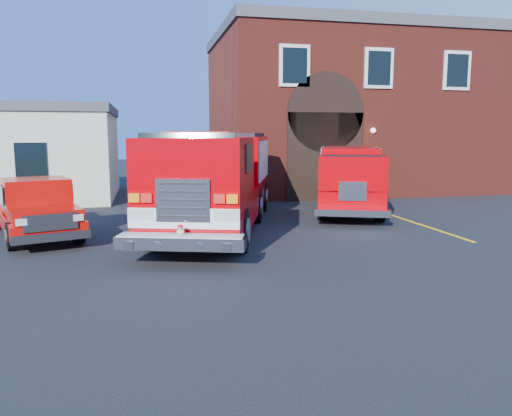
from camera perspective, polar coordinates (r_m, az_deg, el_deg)
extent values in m
plane|color=black|center=(13.21, -1.14, -4.83)|extent=(100.00, 100.00, 0.00)
cube|color=yellow|center=(16.62, 20.68, -2.61)|extent=(0.12, 3.00, 0.01)
cube|color=yellow|center=(19.15, 15.79, -0.98)|extent=(0.12, 3.00, 0.01)
cube|color=yellow|center=(21.80, 12.06, 0.27)|extent=(0.12, 3.00, 0.01)
cube|color=maroon|center=(29.02, 11.04, 10.20)|extent=(15.00, 10.00, 8.00)
cube|color=#46494B|center=(29.46, 11.28, 18.39)|extent=(15.20, 10.20, 0.50)
cube|color=black|center=(23.06, 7.89, 5.80)|extent=(3.60, 0.12, 4.00)
cylinder|color=black|center=(23.06, 7.99, 10.77)|extent=(3.60, 0.12, 3.60)
cube|color=black|center=(22.72, 4.44, 15.92)|extent=(1.40, 0.10, 1.80)
cube|color=black|center=(24.18, 13.87, 15.26)|extent=(1.40, 0.10, 1.80)
cube|color=black|center=(26.17, 22.00, 14.36)|extent=(1.40, 0.10, 1.80)
cube|color=beige|center=(26.42, -26.84, 5.30)|extent=(10.00, 8.00, 4.00)
cube|color=#46494B|center=(26.43, -27.16, 9.95)|extent=(10.20, 8.20, 0.40)
cube|color=black|center=(22.05, -24.33, 5.01)|extent=(1.20, 0.10, 1.40)
cylinder|color=black|center=(13.34, -11.71, -2.35)|extent=(0.70, 1.21, 1.16)
cylinder|color=black|center=(12.86, -1.79, -2.57)|extent=(0.70, 1.21, 1.16)
cube|color=#C10006|center=(16.26, -4.41, 0.86)|extent=(5.39, 9.81, 0.95)
cube|color=#C10006|center=(18.53, -3.22, 5.55)|extent=(3.91, 5.21, 1.68)
cube|color=#C10006|center=(13.16, -6.68, 4.55)|extent=(3.53, 4.00, 1.58)
cube|color=black|center=(11.85, -8.01, 6.14)|extent=(2.23, 0.78, 0.99)
cube|color=red|center=(13.13, -6.74, 8.36)|extent=(1.71, 0.85, 0.15)
cube|color=white|center=(11.63, -8.30, -1.21)|extent=(2.52, 0.86, 0.46)
cube|color=silver|center=(11.55, -8.35, 0.84)|extent=(1.22, 0.44, 0.99)
cube|color=silver|center=(11.44, -8.59, -3.89)|extent=(2.98, 1.45, 0.29)
cube|color=#B7B7BF|center=(18.77, -7.24, 5.54)|extent=(1.19, 3.62, 1.37)
cube|color=#B7B7BF|center=(18.39, 0.89, 5.54)|extent=(1.19, 3.62, 1.37)
sphere|color=#DEC587|center=(11.39, -8.61, -2.76)|extent=(0.18, 0.18, 0.15)
sphere|color=#DEC587|center=(11.37, -8.63, -2.24)|extent=(0.15, 0.15, 0.12)
sphere|color=#DEC587|center=(11.38, -8.84, -2.02)|extent=(0.06, 0.06, 0.04)
sphere|color=#DEC587|center=(11.36, -8.40, -2.02)|extent=(0.06, 0.06, 0.04)
ellipsoid|color=red|center=(11.37, -8.63, -2.06)|extent=(0.15, 0.15, 0.07)
cylinder|color=red|center=(11.36, -8.64, -2.15)|extent=(0.18, 0.18, 0.01)
cylinder|color=black|center=(14.58, -26.10, -2.92)|extent=(0.49, 0.80, 0.76)
cylinder|color=black|center=(14.81, -19.67, -2.39)|extent=(0.49, 0.80, 0.76)
cube|color=#BA0B06|center=(16.36, -23.81, -1.12)|extent=(3.47, 5.54, 0.43)
cube|color=#BA0B06|center=(14.49, -22.92, -0.70)|extent=(2.11, 1.90, 0.33)
cube|color=#BA0B06|center=(15.98, -23.84, 1.41)|extent=(2.20, 2.17, 0.95)
cube|color=#BA0B06|center=(17.80, -24.54, 0.79)|extent=(2.29, 2.44, 0.52)
cube|color=black|center=(13.76, -22.29, -3.12)|extent=(1.87, 0.75, 0.21)
cylinder|color=black|center=(17.84, 7.62, 0.19)|extent=(0.66, 1.04, 0.99)
cylinder|color=black|center=(17.90, 14.00, 0.04)|extent=(0.66, 1.04, 0.99)
cube|color=#C10006|center=(20.31, 10.65, 1.90)|extent=(4.78, 7.55, 0.81)
cube|color=#C10006|center=(21.58, 10.64, 5.04)|extent=(3.77, 5.03, 1.36)
cube|color=#C10006|center=(17.71, 10.92, 4.03)|extent=(2.90, 2.85, 1.17)
cube|color=#B7B7BF|center=(21.58, 7.60, 4.87)|extent=(1.44, 3.54, 1.54)
cube|color=#B7B7BF|center=(21.64, 13.65, 4.72)|extent=(1.44, 3.54, 1.54)
cube|color=silver|center=(16.54, 10.94, -0.53)|extent=(2.42, 1.28, 0.23)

